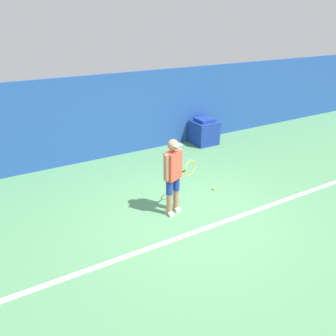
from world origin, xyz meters
TOP-DOWN VIEW (x-y plane):
  - ground_plane at (0.00, 0.00)m, footprint 24.00×24.00m
  - back_wall at (0.00, 3.78)m, footprint 24.00×0.10m
  - court_baseline at (0.00, -0.59)m, footprint 21.60×0.10m
  - tennis_player at (-0.29, 0.25)m, footprint 0.93×0.45m
  - tennis_ball at (1.04, 0.61)m, footprint 0.07×0.07m
  - covered_chair at (2.65, 3.30)m, footprint 0.73×0.76m

SIDE VIEW (x-z plane):
  - ground_plane at x=0.00m, z-range 0.00..0.00m
  - court_baseline at x=0.00m, z-range 0.00..0.01m
  - tennis_ball at x=1.04m, z-range 0.00..0.07m
  - covered_chair at x=2.65m, z-range -0.02..0.81m
  - tennis_player at x=-0.29m, z-range 0.09..1.71m
  - back_wall at x=0.00m, z-range 0.00..2.36m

